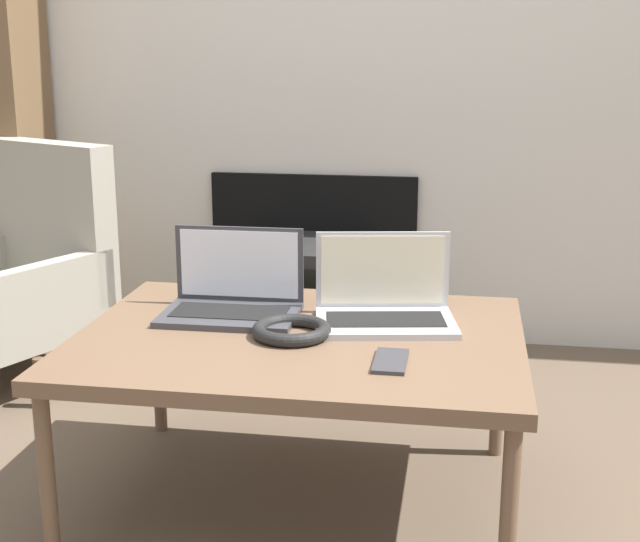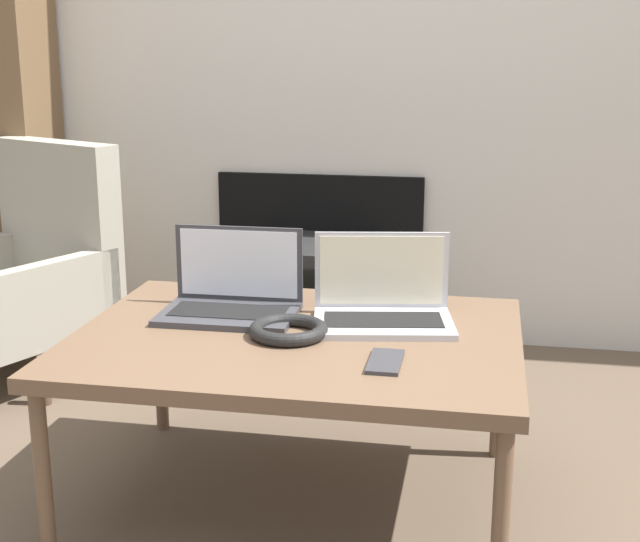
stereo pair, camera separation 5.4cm
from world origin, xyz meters
TOP-DOWN VIEW (x-y plane):
  - table at (0.00, 0.38)m, footprint 1.06×0.79m
  - laptop_left at (-0.20, 0.51)m, footprint 0.34×0.24m
  - laptop_right at (0.19, 0.51)m, footprint 0.37×0.29m
  - headphones at (-0.01, 0.35)m, footprint 0.19×0.19m
  - phone at (0.23, 0.21)m, footprint 0.07×0.15m
  - tv at (-0.19, 1.47)m, footprint 0.50×0.42m
  - armchair at (-1.09, 1.15)m, footprint 0.72×0.72m

SIDE VIEW (x-z plane):
  - tv at x=-0.19m, z-range 0.00..0.42m
  - armchair at x=-1.09m, z-range -0.03..0.76m
  - table at x=0.00m, z-range 0.19..0.63m
  - phone at x=0.23m, z-range 0.44..0.45m
  - headphones at x=-0.01m, z-range 0.44..0.48m
  - laptop_left at x=-0.20m, z-range 0.38..0.59m
  - laptop_right at x=0.19m, z-range 0.38..0.59m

